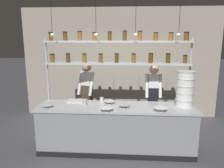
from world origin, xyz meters
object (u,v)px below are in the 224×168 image
chef_center (153,96)px  prep_bowl_center_back (106,110)px  serving_cup_by_board (102,100)px  prep_bowl_near_left (161,110)px  prep_bowl_center_front (109,102)px  container_stack (185,89)px  chef_left (87,93)px  spice_shelf_unit (117,55)px  prep_bowl_near_right (47,106)px  serving_cup_front (85,103)px  cutting_board (77,101)px  prep_bowl_far_left (124,106)px

chef_center → prep_bowl_center_back: (-0.96, -1.05, 0.00)m
chef_center → serving_cup_by_board: 1.20m
prep_bowl_near_left → serving_cup_by_board: size_ratio=2.87×
prep_bowl_center_front → prep_bowl_center_back: (-0.02, -0.46, 0.00)m
container_stack → chef_left: bearing=161.9°
spice_shelf_unit → prep_bowl_center_front: 0.97m
spice_shelf_unit → serving_cup_by_board: 0.98m
prep_bowl_center_back → prep_bowl_near_right: 1.16m
prep_bowl_center_back → prep_bowl_near_right: bearing=174.1°
container_stack → prep_bowl_near_right: bearing=-173.3°
prep_bowl_center_front → prep_bowl_center_back: size_ratio=0.94×
chef_center → serving_cup_front: bearing=-152.5°
prep_bowl_center_back → spice_shelf_unit: bearing=76.1°
container_stack → cutting_board: size_ratio=1.72×
serving_cup_front → serving_cup_by_board: (0.31, 0.24, -0.00)m
container_stack → serving_cup_front: 1.97m
chef_left → spice_shelf_unit: bearing=-14.5°
spice_shelf_unit → prep_bowl_near_left: size_ratio=11.38×
cutting_board → serving_cup_by_board: size_ratio=4.42×
prep_bowl_near_left → serving_cup_front: size_ratio=2.80×
container_stack → prep_bowl_near_right: (-2.63, -0.31, -0.32)m
prep_bowl_near_right → prep_bowl_center_back: bearing=-5.9°
spice_shelf_unit → prep_bowl_center_back: bearing=-103.9°
spice_shelf_unit → serving_cup_by_board: bearing=-170.8°
prep_bowl_center_front → prep_bowl_near_right: 1.22m
chef_center → prep_bowl_near_right: (-2.11, -0.93, -0.00)m
prep_bowl_center_front → cutting_board: bearing=169.9°
container_stack → serving_cup_by_board: (-1.64, 0.17, -0.30)m
chef_left → cutting_board: bearing=-86.3°
container_stack → cutting_board: 2.19m
spice_shelf_unit → chef_left: size_ratio=1.75×
prep_bowl_near_left → container_stack: bearing=35.9°
container_stack → prep_bowl_center_back: bearing=-163.9°
chef_center → prep_bowl_near_right: bearing=-154.6°
container_stack → serving_cup_by_board: container_stack is taller
serving_cup_front → prep_bowl_center_back: bearing=-37.7°
cutting_board → prep_bowl_near_left: size_ratio=1.54×
spice_shelf_unit → prep_bowl_center_front: bearing=-126.8°
cutting_board → serving_cup_front: bearing=-46.2°
cutting_board → prep_bowl_far_left: bearing=-19.3°
container_stack → prep_bowl_center_front: (-1.47, 0.03, -0.32)m
chef_left → prep_bowl_far_left: chef_left is taller
serving_cup_by_board → prep_bowl_center_back: bearing=-75.6°
prep_bowl_center_back → serving_cup_front: (-0.46, 0.36, 0.01)m
prep_bowl_center_back → container_stack: bearing=16.1°
prep_bowl_center_front → prep_bowl_near_left: bearing=-22.4°
chef_center → prep_bowl_far_left: bearing=-126.5°
spice_shelf_unit → prep_bowl_center_back: spice_shelf_unit is taller
serving_cup_by_board → spice_shelf_unit: bearing=9.2°
prep_bowl_center_back → prep_bowl_far_left: 0.39m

